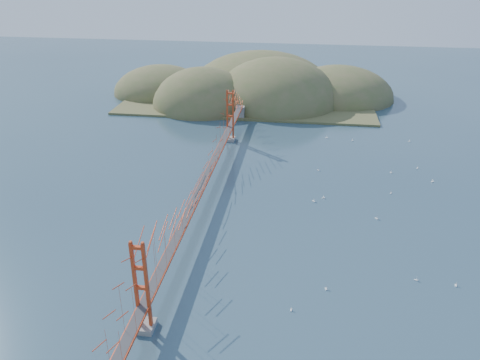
# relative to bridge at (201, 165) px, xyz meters

# --- Properties ---
(ground) EXTENTS (320.00, 320.00, 0.00)m
(ground) POSITION_rel_bridge_xyz_m (0.00, -0.18, -7.01)
(ground) COLOR #2D495B
(ground) RESTS_ON ground
(bridge) EXTENTS (2.20, 94.40, 12.00)m
(bridge) POSITION_rel_bridge_xyz_m (0.00, 0.00, 0.00)
(bridge) COLOR gray
(bridge) RESTS_ON ground
(far_headlands) EXTENTS (84.00, 58.00, 25.00)m
(far_headlands) POSITION_rel_bridge_xyz_m (2.21, 68.33, -7.01)
(far_headlands) COLOR brown
(far_headlands) RESTS_ON ground
(sailboat_4) EXTENTS (0.70, 0.70, 0.74)m
(sailboat_4) POSITION_rel_bridge_xyz_m (40.78, 13.89, -6.85)
(sailboat_4) COLOR white
(sailboat_4) RESTS_ON ground
(sailboat_8) EXTENTS (0.63, 0.63, 0.66)m
(sailboat_8) POSITION_rel_bridge_xyz_m (27.54, 33.43, -6.86)
(sailboat_8) COLOR white
(sailboat_8) RESTS_ON ground
(sailboat_1) EXTENTS (0.66, 0.66, 0.70)m
(sailboat_1) POSITION_rel_bridge_xyz_m (28.85, -1.43, -6.86)
(sailboat_1) COLOR white
(sailboat_1) RESTS_ON ground
(sailboat_17) EXTENTS (0.54, 0.45, 0.62)m
(sailboat_17) POSITION_rel_bridge_xyz_m (40.30, 34.82, -6.87)
(sailboat_17) COLOR white
(sailboat_17) RESTS_ON ground
(sailboat_7) EXTENTS (0.56, 0.56, 0.62)m
(sailboat_7) POSITION_rel_bridge_xyz_m (19.72, 16.08, -6.87)
(sailboat_7) COLOR white
(sailboat_7) RESTS_ON ground
(sailboat_10) EXTENTS (0.41, 0.51, 0.60)m
(sailboat_10) POSITION_rel_bridge_xyz_m (16.20, -24.81, -6.87)
(sailboat_10) COLOR white
(sailboat_10) RESTS_ON ground
(sailboat_2) EXTENTS (0.52, 0.48, 0.59)m
(sailboat_2) POSITION_rel_bridge_xyz_m (32.11, -16.83, -6.87)
(sailboat_2) COLOR white
(sailboat_2) RESTS_ON ground
(sailboat_0) EXTENTS (0.52, 0.56, 0.62)m
(sailboat_0) POSITION_rel_bridge_xyz_m (20.42, -20.29, -6.87)
(sailboat_0) COLOR white
(sailboat_0) RESTS_ON ground
(sailboat_3) EXTENTS (0.55, 0.49, 0.62)m
(sailboat_3) POSITION_rel_bridge_xyz_m (20.54, 4.47, -6.87)
(sailboat_3) COLOR white
(sailboat_3) RESTS_ON ground
(sailboat_9) EXTENTS (0.56, 0.56, 0.63)m
(sailboat_9) POSITION_rel_bridge_xyz_m (39.21, 19.85, -6.87)
(sailboat_9) COLOR white
(sailboat_9) RESTS_ON ground
(sailboat_15) EXTENTS (0.53, 0.53, 0.59)m
(sailboat_15) POSITION_rel_bridge_xyz_m (33.73, 16.99, -6.87)
(sailboat_15) COLOR white
(sailboat_15) RESTS_ON ground
(sailboat_5) EXTENTS (0.49, 0.57, 0.66)m
(sailboat_5) POSITION_rel_bridge_xyz_m (36.93, -17.23, -6.86)
(sailboat_5) COLOR white
(sailboat_5) RESTS_ON ground
(sailboat_16) EXTENTS (0.71, 0.71, 0.74)m
(sailboat_16) POSITION_rel_bridge_xyz_m (18.84, 3.02, -6.85)
(sailboat_16) COLOR white
(sailboat_16) RESTS_ON ground
(sailboat_14) EXTENTS (0.54, 0.54, 0.57)m
(sailboat_14) POSITION_rel_bridge_xyz_m (32.42, 7.99, -6.87)
(sailboat_14) COLOR white
(sailboat_14) RESTS_ON ground
(sailboat_12) EXTENTS (0.64, 0.62, 0.72)m
(sailboat_12) POSITION_rel_bridge_xyz_m (21.81, 34.43, -6.85)
(sailboat_12) COLOR white
(sailboat_12) RESTS_ON ground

